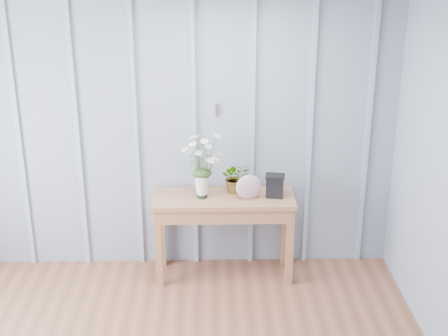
{
  "coord_description": "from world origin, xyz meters",
  "views": [
    {
      "loc": [
        0.4,
        -2.87,
        2.86
      ],
      "look_at": [
        0.5,
        1.94,
        1.03
      ],
      "focal_mm": 50.0,
      "sensor_mm": 36.0,
      "label": 1
    }
  ],
  "objects_px": {
    "felt_disc_vessel": "(249,187)",
    "carved_box": "(275,186)",
    "sideboard": "(224,209)",
    "daisy_vase": "(202,158)"
  },
  "relations": [
    {
      "from": "felt_disc_vessel",
      "to": "carved_box",
      "type": "relative_size",
      "value": 1.12
    },
    {
      "from": "sideboard",
      "to": "felt_disc_vessel",
      "type": "distance_m",
      "value": 0.31
    },
    {
      "from": "daisy_vase",
      "to": "felt_disc_vessel",
      "type": "relative_size",
      "value": 2.6
    },
    {
      "from": "carved_box",
      "to": "daisy_vase",
      "type": "bearing_deg",
      "value": -179.87
    },
    {
      "from": "sideboard",
      "to": "carved_box",
      "type": "xyz_separation_m",
      "value": [
        0.43,
        -0.01,
        0.22
      ]
    },
    {
      "from": "sideboard",
      "to": "carved_box",
      "type": "distance_m",
      "value": 0.48
    },
    {
      "from": "carved_box",
      "to": "felt_disc_vessel",
      "type": "bearing_deg",
      "value": -167.58
    },
    {
      "from": "felt_disc_vessel",
      "to": "carved_box",
      "type": "distance_m",
      "value": 0.23
    },
    {
      "from": "sideboard",
      "to": "felt_disc_vessel",
      "type": "relative_size",
      "value": 5.48
    },
    {
      "from": "sideboard",
      "to": "daisy_vase",
      "type": "distance_m",
      "value": 0.51
    }
  ]
}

